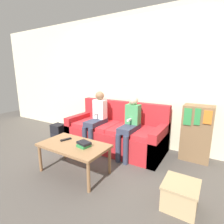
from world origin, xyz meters
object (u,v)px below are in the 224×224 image
Objects in this scene: coffee_table at (74,147)px; tv_remote at (66,139)px; backpack at (58,133)px; couch at (116,133)px; bookshelf at (196,133)px; person_left at (96,117)px; storage_box at (180,195)px; person_right at (130,124)px.

tv_remote is at bearing 165.46° from coffee_table.
couch is at bearing 15.76° from backpack.
couch is at bearing -168.29° from bookshelf.
coffee_table is 0.91× the size of person_left.
person_left reaches higher than backpack.
coffee_table is 5.77× the size of tv_remote.
backpack is at bearing 166.31° from storage_box.
couch is 1.75× the size of person_right.
person_right is at bearing -0.30° from person_left.
couch is 0.49m from person_left.
tv_remote reaches higher than storage_box.
person_right reaches higher than bookshelf.
person_left reaches higher than coffee_table.
person_left is 2.99× the size of backpack.
person_right is at bearing 141.84° from storage_box.
couch reaches higher than backpack.
coffee_table is 2.01m from bookshelf.
person_right is at bearing 62.03° from coffee_table.
tv_remote is at bearing -105.81° from couch.
person_right is at bearing -153.98° from bookshelf.
person_left reaches higher than tv_remote.
couch is at bearing 152.83° from person_right.
storage_box is (1.47, 0.09, -0.25)m from coffee_table.
couch is at bearing 94.24° from tv_remote.
tv_remote is 0.18× the size of bookshelf.
person_left reaches higher than person_right.
backpack is (-1.24, -0.35, -0.11)m from couch.
tv_remote is at bearing -35.47° from backpack.
storage_box is at bearing -38.16° from person_right.
storage_box is at bearing -89.70° from bookshelf.
couch is 0.54m from person_right.
coffee_table reaches higher than backpack.
coffee_table is at bearing 5.52° from tv_remote.
tv_remote is at bearing -87.99° from person_left.
person_left is 1.03× the size of person_right.
person_left is 2.91× the size of storage_box.
bookshelf is at bearing 26.02° from person_right.
storage_box is at bearing -35.37° from couch.
bookshelf is at bearing 11.71° from couch.
person_right is 1.12m from bookshelf.
coffee_table is 0.94m from person_left.
backpack is at bearing 164.59° from tv_remote.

